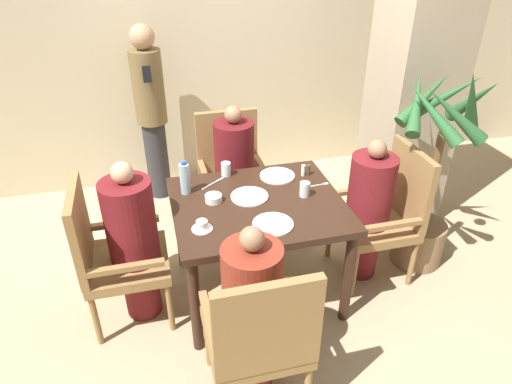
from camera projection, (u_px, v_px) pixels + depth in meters
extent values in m
plane|color=tan|center=(258.00, 289.00, 3.41)|extent=(16.00, 16.00, 0.00)
cube|color=beige|center=(207.00, 40.00, 4.28)|extent=(8.00, 0.06, 2.80)
cube|color=tan|center=(417.00, 69.00, 3.63)|extent=(0.58, 0.58, 2.70)
cube|color=#331E14|center=(258.00, 205.00, 3.03)|extent=(1.12, 0.96, 0.05)
cylinder|color=#331E14|center=(195.00, 306.00, 2.77)|extent=(0.07, 0.07, 0.72)
cylinder|color=#331E14|center=(348.00, 278.00, 2.99)|extent=(0.07, 0.07, 0.72)
cylinder|color=#331E14|center=(180.00, 228.00, 3.47)|extent=(0.07, 0.07, 0.72)
cylinder|color=#331E14|center=(305.00, 209.00, 3.69)|extent=(0.07, 0.07, 0.72)
cube|color=olive|center=(128.00, 263.00, 3.00)|extent=(0.52, 0.52, 0.07)
cube|color=olive|center=(80.00, 230.00, 2.79)|extent=(0.05, 0.52, 0.55)
cube|color=olive|center=(124.00, 223.00, 3.12)|extent=(0.47, 0.04, 0.04)
cube|color=olive|center=(125.00, 268.00, 2.72)|extent=(0.47, 0.04, 0.04)
cylinder|color=olive|center=(164.00, 263.00, 3.36)|extent=(0.04, 0.04, 0.40)
cylinder|color=olive|center=(170.00, 307.00, 2.98)|extent=(0.04, 0.04, 0.40)
cylinder|color=olive|center=(99.00, 273.00, 3.26)|extent=(0.04, 0.04, 0.40)
cylinder|color=olive|center=(96.00, 321.00, 2.88)|extent=(0.04, 0.04, 0.40)
cylinder|color=maroon|center=(141.00, 284.00, 3.12)|extent=(0.24, 0.24, 0.47)
cylinder|color=maroon|center=(130.00, 222.00, 2.85)|extent=(0.32, 0.32, 0.56)
sphere|color=tan|center=(122.00, 173.00, 2.67)|extent=(0.13, 0.13, 0.13)
cube|color=olive|center=(234.00, 186.00, 3.86)|extent=(0.52, 0.52, 0.07)
cube|color=olive|center=(227.00, 141.00, 3.90)|extent=(0.52, 0.05, 0.55)
cube|color=olive|center=(261.00, 167.00, 3.83)|extent=(0.04, 0.47, 0.04)
cube|color=olive|center=(204.00, 174.00, 3.72)|extent=(0.04, 0.47, 0.04)
cylinder|color=olive|center=(267.00, 220.00, 3.83)|extent=(0.04, 0.04, 0.40)
cylinder|color=olive|center=(213.00, 228.00, 3.74)|extent=(0.04, 0.04, 0.40)
cylinder|color=olive|center=(254.00, 193.00, 4.22)|extent=(0.04, 0.04, 0.40)
cylinder|color=olive|center=(204.00, 199.00, 4.12)|extent=(0.04, 0.04, 0.40)
cylinder|color=#5B1419|center=(236.00, 210.00, 3.91)|extent=(0.24, 0.24, 0.47)
cylinder|color=#5B1419|center=(234.00, 156.00, 3.64)|extent=(0.32, 0.32, 0.56)
sphere|color=#997051|center=(233.00, 115.00, 3.46)|extent=(0.13, 0.13, 0.13)
cube|color=olive|center=(373.00, 224.00, 3.38)|extent=(0.52, 0.52, 0.07)
cube|color=olive|center=(410.00, 184.00, 3.27)|extent=(0.05, 0.52, 0.55)
cube|color=olive|center=(393.00, 225.00, 3.10)|extent=(0.47, 0.04, 0.04)
cube|color=olive|center=(361.00, 190.00, 3.50)|extent=(0.47, 0.04, 0.04)
cylinder|color=olive|center=(354.00, 274.00, 3.26)|extent=(0.04, 0.04, 0.40)
cylinder|color=olive|center=(329.00, 236.00, 3.64)|extent=(0.04, 0.04, 0.40)
cylinder|color=olive|center=(412.00, 263.00, 3.36)|extent=(0.04, 0.04, 0.40)
cylinder|color=olive|center=(382.00, 228.00, 3.74)|extent=(0.04, 0.04, 0.40)
cylinder|color=maroon|center=(362.00, 247.00, 3.47)|extent=(0.24, 0.24, 0.47)
cylinder|color=maroon|center=(371.00, 191.00, 3.21)|extent=(0.32, 0.32, 0.52)
sphere|color=#997051|center=(377.00, 149.00, 3.04)|extent=(0.13, 0.13, 0.13)
cube|color=olive|center=(255.00, 336.00, 2.47)|extent=(0.52, 0.52, 0.07)
cube|color=olive|center=(268.00, 330.00, 2.11)|extent=(0.52, 0.05, 0.55)
cube|color=olive|center=(209.00, 324.00, 2.34)|extent=(0.04, 0.47, 0.04)
cube|color=olive|center=(299.00, 307.00, 2.45)|extent=(0.04, 0.47, 0.04)
cylinder|color=olive|center=(208.00, 341.00, 2.74)|extent=(0.04, 0.04, 0.40)
cylinder|color=olive|center=(282.00, 326.00, 2.84)|extent=(0.04, 0.04, 0.40)
cylinder|color=maroon|center=(253.00, 352.00, 2.63)|extent=(0.24, 0.24, 0.47)
cylinder|color=maroon|center=(252.00, 288.00, 2.37)|extent=(0.32, 0.32, 0.51)
sphere|color=#997051|center=(252.00, 239.00, 2.21)|extent=(0.13, 0.13, 0.13)
cylinder|color=#2D2D33|center=(157.00, 159.00, 4.40)|extent=(0.21, 0.21, 0.77)
cylinder|color=brown|center=(148.00, 87.00, 4.03)|extent=(0.28, 0.28, 0.65)
sphere|color=tan|center=(142.00, 37.00, 3.81)|extent=(0.21, 0.21, 0.21)
cube|color=black|center=(147.00, 74.00, 3.81)|extent=(0.07, 0.01, 0.14)
cylinder|color=#896B4C|center=(418.00, 242.00, 3.62)|extent=(0.39, 0.39, 0.35)
cylinder|color=brown|center=(432.00, 178.00, 3.32)|extent=(0.06, 0.06, 0.81)
cone|color=#285B2D|center=(473.00, 100.00, 3.06)|extent=(0.10, 0.43, 0.42)
cone|color=#285B2D|center=(446.00, 96.00, 3.20)|extent=(0.45, 0.31, 0.39)
cone|color=#285B2D|center=(425.00, 98.00, 3.19)|extent=(0.48, 0.22, 0.37)
cone|color=#285B2D|center=(417.00, 103.00, 3.09)|extent=(0.33, 0.45, 0.37)
cone|color=#285B2D|center=(434.00, 113.00, 2.92)|extent=(0.31, 0.45, 0.38)
cone|color=#285B2D|center=(455.00, 115.00, 2.87)|extent=(0.45, 0.27, 0.40)
cone|color=#285B2D|center=(472.00, 101.00, 2.93)|extent=(0.34, 0.29, 0.48)
cylinder|color=white|center=(273.00, 224.00, 2.79)|extent=(0.25, 0.25, 0.01)
cylinder|color=white|center=(277.00, 176.00, 3.31)|extent=(0.25, 0.25, 0.01)
cylinder|color=white|center=(250.00, 196.00, 3.07)|extent=(0.25, 0.25, 0.01)
cylinder|color=white|center=(202.00, 229.00, 2.75)|extent=(0.13, 0.13, 0.01)
cylinder|color=white|center=(202.00, 225.00, 2.74)|extent=(0.07, 0.07, 0.05)
cylinder|color=white|center=(213.00, 198.00, 3.01)|extent=(0.11, 0.11, 0.05)
cylinder|color=#A3C6DB|center=(185.00, 179.00, 3.07)|extent=(0.07, 0.07, 0.22)
cylinder|color=#3359B2|center=(183.00, 163.00, 3.00)|extent=(0.04, 0.04, 0.02)
cylinder|color=silver|center=(305.00, 189.00, 3.06)|extent=(0.07, 0.07, 0.10)
cylinder|color=silver|center=(226.00, 169.00, 3.31)|extent=(0.07, 0.07, 0.10)
cylinder|color=white|center=(303.00, 170.00, 3.31)|extent=(0.03, 0.03, 0.08)
cylinder|color=#4C3D2D|center=(308.00, 170.00, 3.32)|extent=(0.03, 0.03, 0.08)
cube|color=silver|center=(314.00, 186.00, 3.20)|extent=(0.18, 0.03, 0.00)
cube|color=silver|center=(326.00, 184.00, 3.22)|extent=(0.04, 0.03, 0.00)
cube|color=silver|center=(211.00, 184.00, 3.22)|extent=(0.15, 0.12, 0.00)
cube|color=silver|center=(220.00, 179.00, 3.28)|extent=(0.06, 0.05, 0.00)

